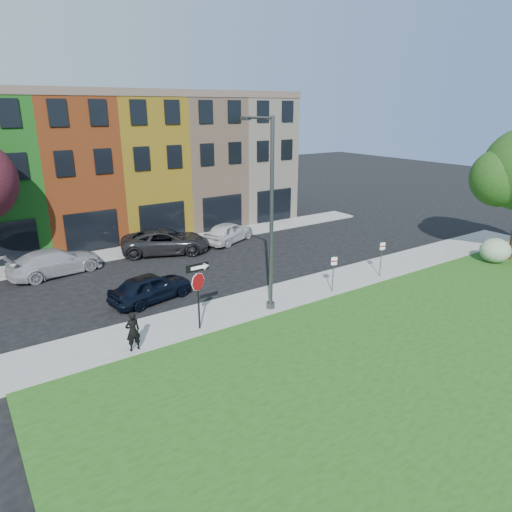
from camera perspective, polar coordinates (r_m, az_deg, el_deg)
ground at (r=20.99m, az=6.39°, el=-8.38°), size 120.00×120.00×0.00m
sidewalk_near at (r=24.22m, az=5.43°, el=-4.45°), size 40.00×3.00×0.12m
sidewalk_far at (r=31.99m, az=-15.56°, el=0.62°), size 40.00×2.40×0.12m
rowhouse_block at (r=36.94m, az=-18.68°, el=10.47°), size 30.00×10.12×10.00m
stop_sign at (r=19.44m, az=-7.27°, el=-3.35°), size 1.05×0.10×3.00m
man at (r=18.79m, az=-15.15°, el=-9.06°), size 0.66×0.48×1.64m
sedan_near at (r=23.51m, az=-13.01°, el=-3.82°), size 3.42×4.95×1.45m
parked_car_silver at (r=28.94m, az=-23.79°, el=-0.67°), size 3.93×5.98×1.52m
parked_car_dark at (r=30.95m, az=-11.20°, el=1.79°), size 6.73×7.65×1.60m
parked_car_white at (r=32.91m, az=-3.45°, el=3.00°), size 5.12×5.76×1.50m
street_lamp at (r=20.80m, az=1.64°, el=4.94°), size 0.40×2.58×8.85m
parking_sign_a at (r=23.86m, az=9.66°, el=-1.63°), size 0.30×0.17×1.96m
parking_sign_b at (r=26.64m, az=15.43°, el=0.20°), size 0.31×0.12×2.07m
shrub at (r=31.92m, az=27.73°, el=0.63°), size 1.80×1.80×1.53m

